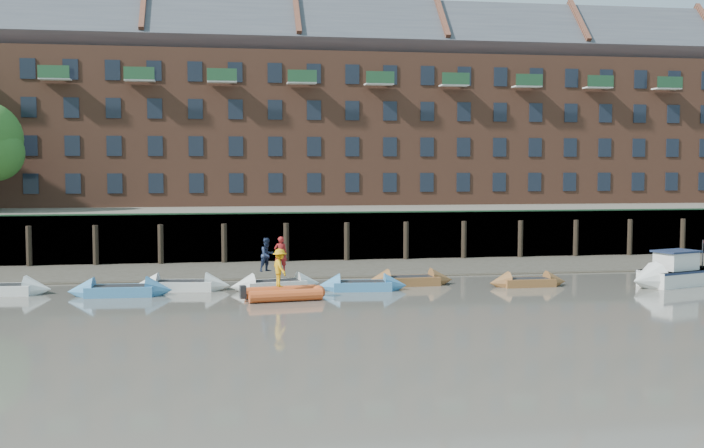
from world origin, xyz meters
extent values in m
plane|color=#5E5951|center=(0.00, 0.00, 0.00)|extent=(220.00, 220.00, 0.00)
cube|color=#3D382F|center=(0.00, 18.00, 0.00)|extent=(110.00, 8.00, 0.50)
cube|color=#4C4336|center=(0.00, 14.60, 0.00)|extent=(110.00, 1.60, 0.10)
cube|color=#2D2A26|center=(0.00, 22.40, 1.60)|extent=(110.00, 0.80, 3.20)
cylinder|color=black|center=(-18.00, 21.75, 1.30)|extent=(0.36, 0.36, 2.60)
cylinder|color=black|center=(-14.00, 21.75, 1.30)|extent=(0.36, 0.36, 2.60)
cylinder|color=black|center=(-10.00, 21.75, 1.30)|extent=(0.36, 0.36, 2.60)
cylinder|color=black|center=(-6.00, 21.75, 1.30)|extent=(0.36, 0.36, 2.60)
cylinder|color=black|center=(-2.00, 21.75, 1.30)|extent=(0.36, 0.36, 2.60)
cylinder|color=black|center=(2.00, 21.75, 1.30)|extent=(0.36, 0.36, 2.60)
cylinder|color=black|center=(6.00, 21.75, 1.30)|extent=(0.36, 0.36, 2.60)
cylinder|color=black|center=(10.00, 21.75, 1.30)|extent=(0.36, 0.36, 2.60)
cylinder|color=black|center=(14.00, 21.75, 1.30)|extent=(0.36, 0.36, 2.60)
cylinder|color=black|center=(18.00, 21.75, 1.30)|extent=(0.36, 0.36, 2.60)
cylinder|color=black|center=(22.00, 21.75, 1.30)|extent=(0.36, 0.36, 2.60)
cylinder|color=black|center=(26.00, 21.75, 1.30)|extent=(0.36, 0.36, 2.60)
cube|color=#264C2D|center=(0.00, 22.10, 3.25)|extent=(110.00, 0.06, 0.10)
cube|color=#5E594D|center=(0.00, 36.00, 1.60)|extent=(110.00, 28.00, 3.20)
cube|color=brown|center=(0.00, 37.00, 9.20)|extent=(80.00, 10.00, 12.00)
cube|color=#42444C|center=(0.00, 37.00, 16.40)|extent=(80.60, 15.56, 15.56)
cube|color=black|center=(-20.00, 31.98, 5.00)|extent=(1.10, 0.12, 1.50)
cube|color=black|center=(-17.00, 31.98, 5.00)|extent=(1.10, 0.12, 1.50)
cube|color=black|center=(-14.00, 31.98, 5.00)|extent=(1.10, 0.12, 1.50)
cube|color=black|center=(-11.00, 31.98, 5.00)|extent=(1.10, 0.12, 1.50)
cube|color=black|center=(-8.00, 31.98, 5.00)|extent=(1.10, 0.12, 1.50)
cube|color=black|center=(-5.00, 31.98, 5.00)|extent=(1.10, 0.12, 1.50)
cube|color=black|center=(-2.00, 31.98, 5.00)|extent=(1.10, 0.12, 1.50)
cube|color=black|center=(1.00, 31.98, 5.00)|extent=(1.10, 0.12, 1.50)
cube|color=black|center=(4.00, 31.98, 5.00)|extent=(1.10, 0.12, 1.50)
cube|color=black|center=(7.00, 31.98, 5.00)|extent=(1.10, 0.12, 1.50)
cube|color=black|center=(10.00, 31.98, 5.00)|extent=(1.10, 0.12, 1.50)
cube|color=black|center=(13.00, 31.98, 5.00)|extent=(1.10, 0.12, 1.50)
cube|color=black|center=(16.00, 31.98, 5.00)|extent=(1.10, 0.12, 1.50)
cube|color=black|center=(19.00, 31.98, 5.00)|extent=(1.10, 0.12, 1.50)
cube|color=black|center=(22.00, 31.98, 5.00)|extent=(1.10, 0.12, 1.50)
cube|color=black|center=(25.00, 31.98, 5.00)|extent=(1.10, 0.12, 1.50)
cube|color=black|center=(28.00, 31.98, 5.00)|extent=(1.10, 0.12, 1.50)
cube|color=black|center=(31.00, 31.98, 5.00)|extent=(1.10, 0.12, 1.50)
cube|color=black|center=(34.00, 31.98, 5.00)|extent=(1.10, 0.12, 1.50)
cube|color=black|center=(-20.00, 31.98, 7.80)|extent=(1.10, 0.12, 1.50)
cube|color=black|center=(-17.00, 31.98, 7.80)|extent=(1.10, 0.12, 1.50)
cube|color=black|center=(-14.00, 31.98, 7.80)|extent=(1.10, 0.12, 1.50)
cube|color=black|center=(-11.00, 31.98, 7.80)|extent=(1.10, 0.12, 1.50)
cube|color=black|center=(-8.00, 31.98, 7.80)|extent=(1.10, 0.12, 1.50)
cube|color=black|center=(-5.00, 31.98, 7.80)|extent=(1.10, 0.12, 1.50)
cube|color=black|center=(-2.00, 31.98, 7.80)|extent=(1.10, 0.12, 1.50)
cube|color=black|center=(1.00, 31.98, 7.80)|extent=(1.10, 0.12, 1.50)
cube|color=black|center=(4.00, 31.98, 7.80)|extent=(1.10, 0.12, 1.50)
cube|color=black|center=(7.00, 31.98, 7.80)|extent=(1.10, 0.12, 1.50)
cube|color=black|center=(10.00, 31.98, 7.80)|extent=(1.10, 0.12, 1.50)
cube|color=black|center=(13.00, 31.98, 7.80)|extent=(1.10, 0.12, 1.50)
cube|color=black|center=(16.00, 31.98, 7.80)|extent=(1.10, 0.12, 1.50)
cube|color=black|center=(19.00, 31.98, 7.80)|extent=(1.10, 0.12, 1.50)
cube|color=black|center=(22.00, 31.98, 7.80)|extent=(1.10, 0.12, 1.50)
cube|color=black|center=(25.00, 31.98, 7.80)|extent=(1.10, 0.12, 1.50)
cube|color=black|center=(28.00, 31.98, 7.80)|extent=(1.10, 0.12, 1.50)
cube|color=black|center=(31.00, 31.98, 7.80)|extent=(1.10, 0.12, 1.50)
cube|color=black|center=(-20.00, 31.98, 10.60)|extent=(1.10, 0.12, 1.50)
cube|color=black|center=(-17.00, 31.98, 10.60)|extent=(1.10, 0.12, 1.50)
cube|color=black|center=(-14.00, 31.98, 10.60)|extent=(1.10, 0.12, 1.50)
cube|color=black|center=(-11.00, 31.98, 10.60)|extent=(1.10, 0.12, 1.50)
cube|color=black|center=(-8.00, 31.98, 10.60)|extent=(1.10, 0.12, 1.50)
cube|color=black|center=(-5.00, 31.98, 10.60)|extent=(1.10, 0.12, 1.50)
cube|color=black|center=(-2.00, 31.98, 10.60)|extent=(1.10, 0.12, 1.50)
cube|color=black|center=(1.00, 31.98, 10.60)|extent=(1.10, 0.12, 1.50)
cube|color=black|center=(4.00, 31.98, 10.60)|extent=(1.10, 0.12, 1.50)
cube|color=black|center=(7.00, 31.98, 10.60)|extent=(1.10, 0.12, 1.50)
cube|color=black|center=(10.00, 31.98, 10.60)|extent=(1.10, 0.12, 1.50)
cube|color=black|center=(13.00, 31.98, 10.60)|extent=(1.10, 0.12, 1.50)
cube|color=black|center=(16.00, 31.98, 10.60)|extent=(1.10, 0.12, 1.50)
cube|color=black|center=(19.00, 31.98, 10.60)|extent=(1.10, 0.12, 1.50)
cube|color=black|center=(22.00, 31.98, 10.60)|extent=(1.10, 0.12, 1.50)
cube|color=black|center=(25.00, 31.98, 10.60)|extent=(1.10, 0.12, 1.50)
cube|color=black|center=(28.00, 31.98, 10.60)|extent=(1.10, 0.12, 1.50)
cube|color=black|center=(31.00, 31.98, 10.60)|extent=(1.10, 0.12, 1.50)
cube|color=black|center=(-20.00, 31.98, 13.40)|extent=(1.10, 0.12, 1.50)
cube|color=black|center=(-17.00, 31.98, 13.40)|extent=(1.10, 0.12, 1.50)
cube|color=black|center=(-14.00, 31.98, 13.40)|extent=(1.10, 0.12, 1.50)
cube|color=black|center=(-11.00, 31.98, 13.40)|extent=(1.10, 0.12, 1.50)
cube|color=black|center=(-8.00, 31.98, 13.40)|extent=(1.10, 0.12, 1.50)
cube|color=black|center=(-5.00, 31.98, 13.40)|extent=(1.10, 0.12, 1.50)
cube|color=black|center=(-2.00, 31.98, 13.40)|extent=(1.10, 0.12, 1.50)
cube|color=black|center=(1.00, 31.98, 13.40)|extent=(1.10, 0.12, 1.50)
cube|color=black|center=(4.00, 31.98, 13.40)|extent=(1.10, 0.12, 1.50)
cube|color=black|center=(7.00, 31.98, 13.40)|extent=(1.10, 0.12, 1.50)
cube|color=black|center=(10.00, 31.98, 13.40)|extent=(1.10, 0.12, 1.50)
cube|color=black|center=(13.00, 31.98, 13.40)|extent=(1.10, 0.12, 1.50)
cube|color=black|center=(16.00, 31.98, 13.40)|extent=(1.10, 0.12, 1.50)
cube|color=black|center=(19.00, 31.98, 13.40)|extent=(1.10, 0.12, 1.50)
cube|color=black|center=(22.00, 31.98, 13.40)|extent=(1.10, 0.12, 1.50)
cube|color=black|center=(25.00, 31.98, 13.40)|extent=(1.10, 0.12, 1.50)
cube|color=black|center=(28.00, 31.98, 13.40)|extent=(1.10, 0.12, 1.50)
cube|color=black|center=(31.00, 31.98, 13.40)|extent=(1.10, 0.12, 1.50)
cube|color=silver|center=(-16.99, 10.70, 0.25)|extent=(3.28, 1.66, 0.50)
cone|color=silver|center=(-15.14, 10.57, 0.25)|extent=(1.34, 1.52, 1.44)
cube|color=teal|center=(-11.09, 9.41, 0.25)|extent=(3.26, 1.57, 0.50)
cone|color=teal|center=(-9.22, 9.33, 0.25)|extent=(1.30, 1.50, 1.45)
cone|color=teal|center=(-12.96, 9.48, 0.25)|extent=(1.30, 1.50, 1.45)
cube|color=black|center=(-11.09, 9.41, 0.48)|extent=(2.72, 1.19, 0.06)
cube|color=silver|center=(-8.18, 10.75, 0.24)|extent=(3.26, 1.76, 0.49)
cone|color=silver|center=(-6.38, 10.53, 0.24)|extent=(1.37, 1.54, 1.41)
cone|color=silver|center=(-9.99, 10.96, 0.24)|extent=(1.37, 1.54, 1.41)
cube|color=black|center=(-8.18, 10.75, 0.47)|extent=(2.70, 1.35, 0.06)
cube|color=silver|center=(-3.45, 10.25, 0.24)|extent=(3.21, 1.88, 0.47)
cone|color=silver|center=(-1.73, 10.57, 0.24)|extent=(1.40, 1.55, 1.36)
cone|color=silver|center=(-5.18, 9.93, 0.24)|extent=(1.40, 1.55, 1.36)
cube|color=black|center=(-3.45, 10.25, 0.45)|extent=(2.65, 1.46, 0.06)
cube|color=teal|center=(0.88, 9.32, 0.23)|extent=(3.04, 1.58, 0.46)
cone|color=teal|center=(2.59, 9.17, 0.23)|extent=(1.25, 1.42, 1.33)
cone|color=teal|center=(-0.83, 9.47, 0.23)|extent=(1.25, 1.42, 1.33)
cube|color=black|center=(0.88, 9.32, 0.44)|extent=(2.52, 1.21, 0.06)
cube|color=brown|center=(3.69, 10.69, 0.24)|extent=(3.07, 1.48, 0.47)
cone|color=brown|center=(5.45, 10.76, 0.24)|extent=(1.23, 1.41, 1.36)
cone|color=brown|center=(1.93, 10.62, 0.24)|extent=(1.23, 1.41, 1.36)
cube|color=black|center=(3.69, 10.69, 0.45)|extent=(2.56, 1.12, 0.06)
cube|color=brown|center=(9.74, 9.33, 0.21)|extent=(2.71, 1.25, 0.42)
cone|color=brown|center=(11.31, 9.34, 0.21)|extent=(1.06, 1.23, 1.22)
cone|color=brown|center=(8.17, 9.31, 0.21)|extent=(1.06, 1.23, 1.22)
cube|color=black|center=(9.74, 9.33, 0.40)|extent=(2.26, 0.94, 0.06)
cylinder|color=#D14E1F|center=(-3.39, 7.63, 0.29)|extent=(3.50, 1.02, 0.57)
cylinder|color=#D14E1F|center=(-3.23, 6.43, 0.29)|extent=(3.50, 1.02, 0.57)
sphere|color=#D14E1F|center=(-1.60, 7.26, 0.29)|extent=(0.66, 0.66, 0.66)
cube|color=black|center=(-3.31, 7.03, 0.29)|extent=(2.98, 1.36, 0.20)
cube|color=silver|center=(17.97, 8.54, 0.42)|extent=(4.94, 3.26, 0.84)
cone|color=silver|center=(15.43, 7.66, 0.42)|extent=(2.09, 2.27, 1.86)
cube|color=#19233F|center=(17.97, 8.54, 0.78)|extent=(4.96, 3.30, 0.12)
cube|color=silver|center=(17.62, 8.42, 1.31)|extent=(2.31, 1.96, 0.93)
cube|color=#19233F|center=(17.62, 8.42, 1.82)|extent=(2.63, 2.23, 0.09)
imported|color=maroon|center=(-3.19, 10.33, 1.82)|extent=(0.67, 0.45, 1.81)
imported|color=#19233F|center=(-3.87, 10.40, 1.78)|extent=(1.07, 1.03, 1.74)
imported|color=orange|center=(-3.46, 7.11, 1.52)|extent=(0.97, 1.31, 1.80)
camera|label=1|loc=(-6.19, -31.63, 6.37)|focal=42.00mm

